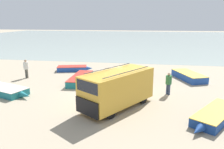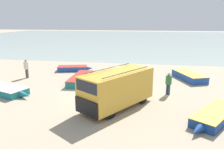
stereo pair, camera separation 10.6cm
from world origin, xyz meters
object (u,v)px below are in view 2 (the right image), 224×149
fishing_rowboat_5 (215,115)px  parked_van (117,88)px  fishing_rowboat_2 (188,76)px  fishing_rowboat_1 (74,68)px  fishing_rowboat_3 (4,90)px  fisherman_0 (169,82)px  fishing_rowboat_4 (131,72)px  fishing_rowboat_0 (81,78)px  fisherman_1 (26,67)px

fishing_rowboat_5 → parked_van: bearing=-65.0°
fishing_rowboat_2 → fishing_rowboat_1: bearing=60.6°
parked_van → fishing_rowboat_1: parked_van is taller
fishing_rowboat_3 → fisherman_0: (12.44, 1.81, 0.75)m
fishing_rowboat_3 → fishing_rowboat_1: bearing=91.1°
fishing_rowboat_4 → fishing_rowboat_0: bearing=52.4°
fishing_rowboat_3 → fishing_rowboat_4: bearing=59.0°
parked_van → fishing_rowboat_5: (5.73, -0.99, -1.02)m
fishing_rowboat_0 → fisherman_1: (-5.58, 0.31, 0.79)m
parked_van → fishing_rowboat_3: (-8.99, 1.20, -1.02)m
fishing_rowboat_1 → fishing_rowboat_3: 8.68m
fishing_rowboat_0 → fisherman_0: size_ratio=3.14×
parked_van → fishing_rowboat_2: size_ratio=1.16×
fishing_rowboat_2 → fishing_rowboat_3: bearing=92.4°
fishing_rowboat_2 → fisherman_0: bearing=133.2°
fishing_rowboat_4 → fisherman_1: (-9.89, -3.09, 0.78)m
fishing_rowboat_2 → fishing_rowboat_3: 16.17m
fisherman_1 → fishing_rowboat_2: bearing=116.8°
fishing_rowboat_0 → fishing_rowboat_4: 5.48m
fishing_rowboat_4 → fishing_rowboat_5: (5.56, -9.81, -0.03)m
fishing_rowboat_0 → fishing_rowboat_1: (-2.16, 4.02, -0.04)m
fishing_rowboat_5 → fishing_rowboat_0: bearing=-88.3°
fishing_rowboat_3 → fisherman_0: size_ratio=3.01×
fishing_rowboat_1 → fishing_rowboat_4: 6.50m
fishing_rowboat_2 → fisherman_1: 15.60m
fishing_rowboat_0 → fishing_rowboat_2: size_ratio=1.14×
fishing_rowboat_0 → fishing_rowboat_5: fishing_rowboat_0 is taller
fishing_rowboat_3 → parked_van: bearing=11.6°
parked_van → fishing_rowboat_4: (0.17, 8.83, -0.99)m
fishing_rowboat_1 → fishing_rowboat_2: (12.00, -1.50, 0.06)m
parked_van → fisherman_1: parked_van is taller
fisherman_0 → fishing_rowboat_5: bearing=-119.0°
fisherman_0 → fisherman_1: (-13.17, 2.73, 0.07)m
fishing_rowboat_5 → fisherman_0: bearing=-115.5°
fishing_rowboat_4 → fisherman_0: 6.72m
fishing_rowboat_0 → fishing_rowboat_1: size_ratio=1.35×
fishing_rowboat_1 → fishing_rowboat_5: 15.93m
fishing_rowboat_2 → parked_van: bearing=122.0°
fishing_rowboat_1 → fishing_rowboat_2: 12.10m
fishing_rowboat_3 → fishing_rowboat_5: size_ratio=1.10×
fishing_rowboat_5 → fisherman_0: 4.66m
fisherman_0 → parked_van: bearing=162.3°
fishing_rowboat_3 → fisherman_1: (-0.73, 4.54, 0.82)m
fishing_rowboat_1 → fishing_rowboat_5: size_ratio=0.85×
fishing_rowboat_3 → fisherman_0: bearing=27.5°
fishing_rowboat_4 → fishing_rowboat_3: bearing=53.9°
parked_van → fishing_rowboat_3: bearing=-64.2°
parked_van → fishing_rowboat_4: bearing=-147.7°
fishing_rowboat_0 → fishing_rowboat_5: (9.87, -6.42, -0.03)m
parked_van → fisherman_1: (-9.72, 5.74, -0.21)m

